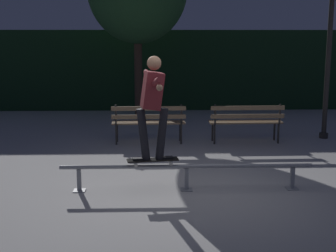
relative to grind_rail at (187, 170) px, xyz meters
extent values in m
plane|color=#ADAAA8|center=(0.00, -0.07, -0.31)|extent=(90.00, 90.00, 0.00)
cube|color=black|center=(0.00, 8.51, 0.94)|extent=(24.00, 1.20, 2.50)
cylinder|color=gray|center=(0.00, 0.00, 0.06)|extent=(3.86, 0.06, 0.06)
cube|color=gray|center=(-1.64, 0.00, -0.14)|extent=(0.06, 0.06, 0.34)
cube|color=gray|center=(-1.64, 0.00, -0.30)|extent=(0.18, 0.18, 0.01)
cube|color=gray|center=(0.00, 0.00, -0.14)|extent=(0.06, 0.06, 0.34)
cube|color=gray|center=(0.00, 0.00, -0.30)|extent=(0.18, 0.18, 0.01)
cube|color=gray|center=(1.64, 0.00, -0.14)|extent=(0.06, 0.06, 0.34)
cube|color=gray|center=(1.64, 0.00, -0.30)|extent=(0.18, 0.18, 0.01)
cube|color=black|center=(-0.52, 0.00, 0.17)|extent=(0.80, 0.31, 0.02)
cube|color=black|center=(-0.52, 0.00, 0.18)|extent=(0.78, 0.30, 0.00)
cube|color=#9E9EA3|center=(-0.25, 0.04, 0.15)|extent=(0.07, 0.18, 0.02)
cube|color=#9E9EA3|center=(-0.78, -0.04, 0.15)|extent=(0.07, 0.18, 0.02)
cylinder|color=beige|center=(-0.24, -0.04, 0.12)|extent=(0.06, 0.04, 0.05)
cylinder|color=beige|center=(-0.27, 0.12, 0.12)|extent=(0.06, 0.04, 0.05)
cylinder|color=beige|center=(-0.77, -0.12, 0.12)|extent=(0.06, 0.04, 0.05)
cylinder|color=beige|center=(-0.79, 0.04, 0.12)|extent=(0.06, 0.04, 0.05)
cube|color=black|center=(-0.34, 0.03, 0.20)|extent=(0.27, 0.14, 0.03)
cube|color=black|center=(-0.69, -0.03, 0.20)|extent=(0.27, 0.14, 0.03)
cylinder|color=black|center=(-0.38, 0.02, 0.57)|extent=(0.22, 0.15, 0.79)
cylinder|color=black|center=(-0.65, -0.02, 0.57)|extent=(0.22, 0.15, 0.79)
cube|color=maroon|center=(-0.52, 0.00, 1.23)|extent=(0.38, 0.41, 0.57)
cylinder|color=maroon|center=(-0.46, -0.38, 1.39)|extent=(0.17, 0.61, 0.21)
cylinder|color=maroon|center=(-0.57, 0.38, 1.39)|extent=(0.17, 0.61, 0.21)
sphere|color=#A37556|center=(-0.42, -0.65, 1.34)|extent=(0.09, 0.09, 0.09)
sphere|color=#A37556|center=(-0.61, 0.65, 1.34)|extent=(0.09, 0.09, 0.09)
sphere|color=#A37556|center=(-0.49, 0.00, 1.63)|extent=(0.21, 0.21, 0.21)
cube|color=#282623|center=(0.10, 3.45, -0.09)|extent=(0.04, 0.04, 0.44)
cube|color=#282623|center=(0.10, 3.13, -0.09)|extent=(0.04, 0.04, 0.44)
cube|color=#282623|center=(0.11, 3.09, 0.35)|extent=(0.04, 0.04, 0.44)
cube|color=#282623|center=(-1.31, 3.43, -0.09)|extent=(0.04, 0.04, 0.44)
cube|color=#282623|center=(-1.30, 3.11, -0.09)|extent=(0.04, 0.04, 0.44)
cube|color=#282623|center=(-1.30, 3.07, 0.35)|extent=(0.04, 0.04, 0.44)
cube|color=#937551|center=(-0.60, 3.42, 0.15)|extent=(1.60, 0.11, 0.04)
cube|color=#937551|center=(-0.60, 3.28, 0.15)|extent=(1.60, 0.11, 0.04)
cube|color=#937551|center=(-0.60, 3.14, 0.15)|extent=(1.60, 0.11, 0.04)
cube|color=#937551|center=(-0.60, 3.07, 0.31)|extent=(1.60, 0.06, 0.09)
cube|color=#937551|center=(-0.60, 3.07, 0.49)|extent=(1.60, 0.06, 0.09)
cube|color=#282623|center=(2.24, 3.45, -0.09)|extent=(0.04, 0.04, 0.44)
cube|color=#282623|center=(2.24, 3.13, -0.09)|extent=(0.04, 0.04, 0.44)
cube|color=#282623|center=(2.24, 3.09, 0.35)|extent=(0.04, 0.04, 0.44)
cube|color=#282623|center=(0.83, 3.43, -0.09)|extent=(0.04, 0.04, 0.44)
cube|color=#282623|center=(0.83, 3.11, -0.09)|extent=(0.04, 0.04, 0.44)
cube|color=#282623|center=(0.83, 3.07, 0.35)|extent=(0.04, 0.04, 0.44)
cube|color=#937551|center=(1.53, 3.42, 0.15)|extent=(1.60, 0.11, 0.04)
cube|color=#937551|center=(1.53, 3.28, 0.15)|extent=(1.60, 0.11, 0.04)
cube|color=#937551|center=(1.54, 3.14, 0.15)|extent=(1.60, 0.11, 0.04)
cube|color=#937551|center=(1.54, 3.07, 0.31)|extent=(1.60, 0.06, 0.09)
cube|color=#937551|center=(1.54, 3.07, 0.49)|extent=(1.60, 0.06, 0.09)
cylinder|color=#3D2D23|center=(-0.91, 6.35, 0.91)|extent=(0.22, 0.22, 2.45)
cylinder|color=#282623|center=(3.44, 3.66, 1.49)|extent=(0.11, 0.11, 3.60)
cylinder|color=#282623|center=(3.44, 3.66, -0.25)|extent=(0.20, 0.20, 0.12)
camera|label=1|loc=(-0.51, -7.02, 2.03)|focal=51.03mm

